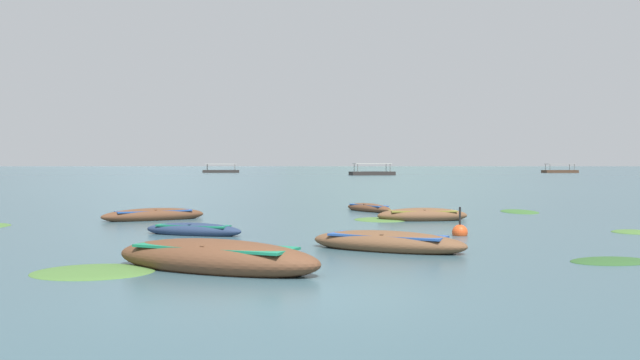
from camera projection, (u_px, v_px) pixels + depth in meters
ground_plane at (365, 166)px, 1506.09m from camera, size 6000.00×6000.00×0.00m
mountain_1 at (159, 107)px, 1633.79m from camera, size 1008.42×1008.42×293.12m
mountain_2 at (383, 106)px, 1787.50m from camera, size 1130.30×1130.30×326.44m
rowboat_0 at (154, 215)px, 24.22m from camera, size 3.72×2.84×0.55m
rowboat_1 at (387, 243)px, 15.62m from camera, size 4.03×2.59×0.58m
rowboat_2 at (368, 208)px, 28.75m from camera, size 2.39×2.89×0.44m
rowboat_3 at (215, 258)px, 12.64m from camera, size 4.65×2.80×0.75m
rowboat_5 at (193, 230)px, 19.05m from camera, size 3.14×1.46×0.44m
rowboat_6 at (422, 215)px, 24.04m from camera, size 3.48×1.59×0.58m
ferry_0 at (560, 171)px, 168.70m from camera, size 9.00×4.80×2.54m
ferry_1 at (221, 171)px, 171.19m from camera, size 9.90×5.19×2.54m
ferry_2 at (372, 173)px, 130.20m from camera, size 9.37×5.69×2.54m
mooring_buoy at (460, 232)px, 18.87m from camera, size 0.45×0.45×0.96m
weed_patch_0 at (93, 272)px, 12.42m from camera, size 2.57×2.26×0.14m
weed_patch_1 at (611, 262)px, 13.78m from camera, size 2.09×1.66×0.14m
weed_patch_2 at (519, 212)px, 28.34m from camera, size 1.60×2.82×0.14m
weed_patch_3 at (634, 232)px, 19.72m from camera, size 1.81×1.81×0.14m
weed_patch_4 at (380, 220)px, 24.16m from camera, size 2.72×2.77×0.14m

